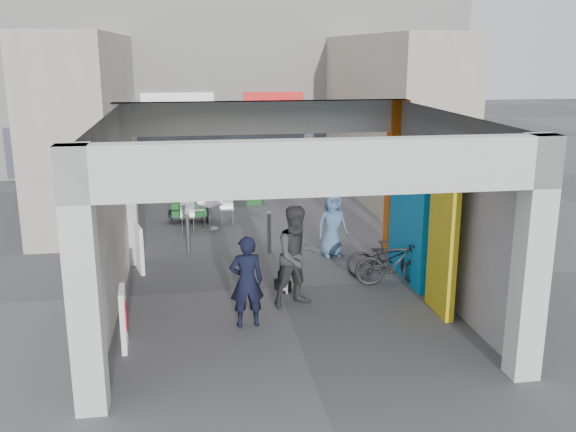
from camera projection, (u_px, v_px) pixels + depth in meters
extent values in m
plane|color=#57565B|center=(278.00, 288.00, 12.68)|extent=(90.00, 90.00, 0.00)
cube|color=silver|center=(83.00, 284.00, 7.97)|extent=(0.40, 0.40, 3.50)
cube|color=silver|center=(126.00, 186.00, 13.71)|extent=(0.40, 0.40, 3.50)
cube|color=silver|center=(532.00, 261.00, 8.86)|extent=(0.40, 0.40, 3.50)
cube|color=#DA5C0C|center=(396.00, 177.00, 14.60)|extent=(0.40, 0.40, 3.50)
plane|color=silver|center=(110.00, 222.00, 10.84)|extent=(0.00, 6.40, 6.40)
plane|color=#A0A0A5|center=(447.00, 209.00, 11.73)|extent=(0.00, 6.40, 6.40)
cube|color=#0C84CE|center=(409.00, 212.00, 12.92)|extent=(0.15, 2.00, 2.80)
cube|color=gold|center=(443.00, 237.00, 11.20)|extent=(0.15, 1.00, 2.80)
plane|color=silver|center=(285.00, 115.00, 10.84)|extent=(6.40, 6.40, 0.00)
cube|color=silver|center=(264.00, 117.00, 13.85)|extent=(6.40, 0.30, 0.70)
cube|color=silver|center=(321.00, 167.00, 8.01)|extent=(6.40, 0.30, 0.70)
cube|color=white|center=(264.00, 119.00, 14.02)|extent=(4.20, 0.05, 0.55)
cube|color=white|center=(229.00, 64.00, 25.06)|extent=(18.00, 4.00, 8.00)
cube|color=#515966|center=(234.00, 148.00, 23.86)|extent=(16.20, 0.06, 1.80)
cube|color=white|center=(177.00, 100.00, 23.12)|extent=(2.60, 0.06, 0.50)
cube|color=red|center=(273.00, 99.00, 23.63)|extent=(2.20, 0.06, 0.50)
cube|color=beige|center=(88.00, 123.00, 18.56)|extent=(2.00, 9.00, 5.00)
cube|color=beige|center=(388.00, 118.00, 19.89)|extent=(2.00, 9.00, 5.00)
cylinder|color=gray|center=(188.00, 233.00, 14.75)|extent=(0.09, 0.09, 0.96)
cylinder|color=gray|center=(269.00, 233.00, 14.78)|extent=(0.09, 0.09, 0.96)
cylinder|color=gray|center=(334.00, 229.00, 15.19)|extent=(0.09, 0.09, 0.90)
cube|color=white|center=(123.00, 319.00, 10.01)|extent=(0.11, 0.55, 1.00)
cube|color=red|center=(126.00, 316.00, 10.00)|extent=(0.06, 0.39, 0.40)
cube|color=white|center=(139.00, 249.00, 13.48)|extent=(0.22, 0.55, 1.00)
cube|color=red|center=(141.00, 247.00, 13.47)|extent=(0.14, 0.38, 0.40)
cylinder|color=#A3A3A8|center=(210.00, 216.00, 16.74)|extent=(0.06, 0.06, 0.69)
cylinder|color=#A3A3A8|center=(210.00, 229.00, 16.82)|extent=(0.42, 0.42, 0.02)
cylinder|color=#A3A3A8|center=(209.00, 204.00, 16.65)|extent=(0.67, 0.67, 0.05)
cube|color=#A3A3A8|center=(188.00, 224.00, 16.50)|extent=(0.36, 0.36, 0.43)
cube|color=#A3A3A8|center=(187.00, 206.00, 16.56)|extent=(0.36, 0.05, 0.43)
cube|color=#A3A3A8|center=(227.00, 216.00, 17.29)|extent=(0.36, 0.36, 0.43)
cube|color=#A3A3A8|center=(226.00, 199.00, 17.35)|extent=(0.36, 0.05, 0.43)
cube|color=#A3A3A8|center=(199.00, 216.00, 17.27)|extent=(0.36, 0.36, 0.43)
cube|color=#A3A3A8|center=(198.00, 199.00, 17.33)|extent=(0.36, 0.05, 0.43)
cube|color=black|center=(190.00, 217.00, 17.52)|extent=(1.14, 0.57, 0.28)
cube|color=#1B5B1A|center=(190.00, 213.00, 17.35)|extent=(0.95, 0.33, 0.17)
cube|color=#1B5B1A|center=(189.00, 205.00, 17.43)|extent=(0.95, 0.33, 0.17)
cube|color=#1B5B1A|center=(189.00, 197.00, 17.52)|extent=(0.95, 0.33, 0.17)
cube|color=#1B5B1A|center=(255.00, 200.00, 19.50)|extent=(0.51, 0.44, 0.28)
cube|color=navy|center=(255.00, 191.00, 19.43)|extent=(0.51, 0.44, 0.28)
cube|color=black|center=(283.00, 285.00, 12.52)|extent=(0.22, 0.29, 0.22)
cube|color=black|center=(284.00, 279.00, 12.37)|extent=(0.17, 0.15, 0.33)
cube|color=silver|center=(284.00, 283.00, 12.30)|extent=(0.14, 0.03, 0.31)
cylinder|color=silver|center=(281.00, 288.00, 12.34)|extent=(0.04, 0.04, 0.26)
cylinder|color=silver|center=(287.00, 288.00, 12.35)|extent=(0.04, 0.04, 0.26)
sphere|color=black|center=(284.00, 270.00, 12.30)|extent=(0.17, 0.17, 0.17)
cube|color=silver|center=(284.00, 272.00, 12.22)|extent=(0.07, 0.11, 0.05)
cone|color=black|center=(281.00, 265.00, 12.31)|extent=(0.06, 0.06, 0.07)
cone|color=black|center=(286.00, 265.00, 12.32)|extent=(0.06, 0.06, 0.07)
imported|color=black|center=(247.00, 282.00, 10.77)|extent=(0.60, 0.42, 1.59)
imported|color=#3A3A3C|center=(298.00, 256.00, 11.64)|extent=(1.09, 0.96, 1.87)
imported|color=#577DAA|center=(332.00, 225.00, 14.50)|extent=(0.80, 0.61, 1.46)
imported|color=black|center=(232.00, 170.00, 19.81)|extent=(1.18, 0.66, 1.91)
imported|color=black|center=(387.00, 258.00, 13.13)|extent=(1.75, 0.81, 0.88)
imported|color=black|center=(394.00, 263.00, 12.70)|extent=(1.60, 0.66, 0.93)
imported|color=silver|center=(317.00, 158.00, 23.98)|extent=(3.90, 2.81, 1.23)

